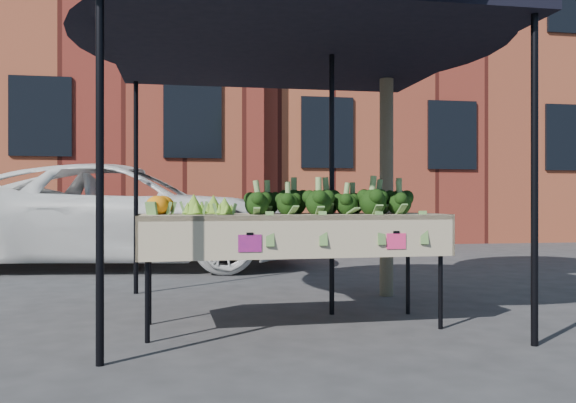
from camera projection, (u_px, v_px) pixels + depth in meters
The scene contains 10 objects.
ground at pixel (274, 328), 4.74m from camera, with size 90.00×90.00×0.00m, color #2C2C2E.
table at pixel (292, 270), 4.79m from camera, with size 2.42×0.87×0.90m.
canopy at pixel (291, 160), 5.34m from camera, with size 3.16×3.16×2.74m, color black, non-canonical shape.
broccoli_heap at pixel (331, 198), 4.88m from camera, with size 1.47×0.57×0.26m, color black.
romanesco_cluster at pixel (209, 202), 4.66m from camera, with size 0.43×0.47×0.20m, color #81A731.
cauliflower_pair at pixel (160, 203), 4.68m from camera, with size 0.23×0.43×0.18m, color orange.
vehicle at pixel (125, 83), 9.24m from camera, with size 2.60×1.57×5.63m, color white.
street_tree at pixel (386, 98), 6.37m from camera, with size 2.13×2.13×4.19m, color #1E4C14, non-canonical shape.
building_left at pixel (16, 67), 15.69m from camera, with size 12.00×8.00×9.00m, color maroon.
building_right at pixel (440, 94), 18.26m from camera, with size 12.00×8.00×8.50m, color maroon.
Camera 1 is at (-0.72, -4.69, 1.00)m, focal length 37.53 mm.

